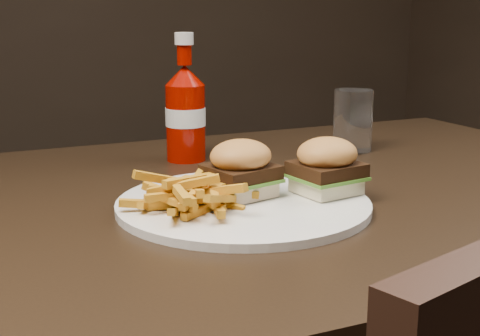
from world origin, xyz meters
name	(u,v)px	position (x,y,z in m)	size (l,w,h in m)	color
dining_table	(273,201)	(0.00, 0.00, 0.73)	(1.20, 0.80, 0.04)	black
plate	(243,204)	(-0.08, -0.07, 0.76)	(0.32, 0.32, 0.01)	white
sandwich_half_a	(241,188)	(-0.08, -0.06, 0.77)	(0.07, 0.07, 0.02)	beige
sandwich_half_b	(326,185)	(0.03, -0.09, 0.77)	(0.07, 0.07, 0.02)	beige
fries_pile	(192,191)	(-0.15, -0.08, 0.78)	(0.12, 0.12, 0.05)	orange
ketchup_bottle	(186,124)	(-0.05, 0.21, 0.81)	(0.06, 0.06, 0.13)	#860900
tumbler	(353,120)	(0.24, 0.16, 0.81)	(0.07, 0.07, 0.11)	white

